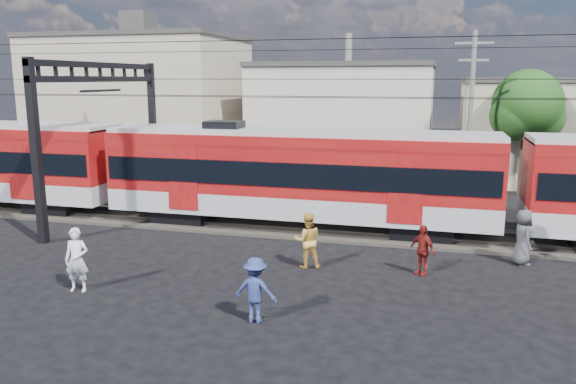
{
  "coord_description": "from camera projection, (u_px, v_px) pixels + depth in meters",
  "views": [
    {
      "loc": [
        4.5,
        -14.22,
        6.22
      ],
      "look_at": [
        -0.63,
        5.0,
        2.19
      ],
      "focal_mm": 35.0,
      "sensor_mm": 36.0,
      "label": 1
    }
  ],
  "objects": [
    {
      "name": "building_midwest",
      "position": [
        347.0,
        114.0,
        41.18
      ],
      "size": [
        12.24,
        12.24,
        7.3
      ],
      "color": "#BAB3A3",
      "rests_on": "ground"
    },
    {
      "name": "tree_near",
      "position": [
        530.0,
        109.0,
        29.72
      ],
      "size": [
        3.82,
        3.64,
        6.72
      ],
      "color": "#382619",
      "rests_on": "ground"
    },
    {
      "name": "pedestrian_e",
      "position": [
        523.0,
        237.0,
        18.96
      ],
      "size": [
        0.81,
        1.05,
        1.91
      ],
      "primitive_type": "imported",
      "rotation": [
        0.0,
        0.0,
        1.81
      ],
      "color": "#434348",
      "rests_on": "ground"
    },
    {
      "name": "track_bed",
      "position": [
        321.0,
        229.0,
        23.4
      ],
      "size": [
        70.0,
        3.4,
        0.12
      ],
      "primitive_type": "cube",
      "color": "#2D2823",
      "rests_on": "ground"
    },
    {
      "name": "pedestrian_d",
      "position": [
        422.0,
        250.0,
        17.99
      ],
      "size": [
        0.99,
        0.94,
        1.65
      ],
      "primitive_type": "imported",
      "rotation": [
        0.0,
        0.0,
        -0.72
      ],
      "color": "maroon",
      "rests_on": "ground"
    },
    {
      "name": "building_west",
      "position": [
        142.0,
        100.0,
        41.94
      ],
      "size": [
        14.28,
        10.2,
        9.3
      ],
      "color": "#BBA88F",
      "rests_on": "ground"
    },
    {
      "name": "rail_near",
      "position": [
        317.0,
        231.0,
        22.66
      ],
      "size": [
        70.0,
        0.12,
        0.12
      ],
      "primitive_type": "cube",
      "color": "#59544C",
      "rests_on": "track_bed"
    },
    {
      "name": "pedestrian_a",
      "position": [
        77.0,
        260.0,
        16.57
      ],
      "size": [
        0.78,
        0.6,
        1.93
      ],
      "primitive_type": "imported",
      "rotation": [
        0.0,
        0.0,
        0.2
      ],
      "color": "white",
      "rests_on": "ground"
    },
    {
      "name": "ground",
      "position": [
        264.0,
        303.0,
        15.83
      ],
      "size": [
        120.0,
        120.0,
        0.0
      ],
      "primitive_type": "plane",
      "color": "black",
      "rests_on": "ground"
    },
    {
      "name": "catenary",
      "position": [
        129.0,
        104.0,
        24.58
      ],
      "size": [
        70.0,
        9.3,
        7.52
      ],
      "color": "black",
      "rests_on": "ground"
    },
    {
      "name": "pedestrian_b",
      "position": [
        307.0,
        240.0,
        18.65
      ],
      "size": [
        1.1,
        0.97,
        1.88
      ],
      "primitive_type": "imported",
      "rotation": [
        0.0,
        0.0,
        3.48
      ],
      "color": "gold",
      "rests_on": "ground"
    },
    {
      "name": "commuter_train",
      "position": [
        303.0,
        173.0,
        23.14
      ],
      "size": [
        50.3,
        3.08,
        4.17
      ],
      "color": "black",
      "rests_on": "ground"
    },
    {
      "name": "utility_pole_mid",
      "position": [
        470.0,
        114.0,
        27.62
      ],
      "size": [
        1.8,
        0.24,
        8.5
      ],
      "color": "slate",
      "rests_on": "ground"
    },
    {
      "name": "rail_far",
      "position": [
        325.0,
        222.0,
        24.08
      ],
      "size": [
        70.0,
        0.12,
        0.12
      ],
      "primitive_type": "cube",
      "color": "#59544C",
      "rests_on": "track_bed"
    },
    {
      "name": "pedestrian_c",
      "position": [
        255.0,
        290.0,
        14.45
      ],
      "size": [
        1.14,
        0.68,
        1.74
      ],
      "primitive_type": "imported",
      "rotation": [
        0.0,
        0.0,
        3.12
      ],
      "color": "navy",
      "rests_on": "ground"
    }
  ]
}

